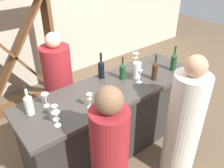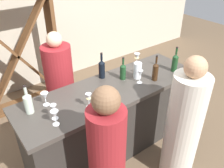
{
  "view_description": "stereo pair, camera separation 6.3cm",
  "coord_description": "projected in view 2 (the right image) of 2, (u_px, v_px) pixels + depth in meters",
  "views": [
    {
      "loc": [
        -1.43,
        -1.81,
        2.42
      ],
      "look_at": [
        0.0,
        0.0,
        0.99
      ],
      "focal_mm": 38.26,
      "sensor_mm": 36.0,
      "label": 1
    },
    {
      "loc": [
        -1.38,
        -1.85,
        2.42
      ],
      "look_at": [
        0.0,
        0.0,
        0.99
      ],
      "focal_mm": 38.26,
      "sensor_mm": 36.0,
      "label": 2
    }
  ],
  "objects": [
    {
      "name": "wine_bottle_center_olive_green",
      "position": [
        123.0,
        71.0,
        2.86
      ],
      "size": [
        0.07,
        0.07,
        0.29
      ],
      "color": "#193D1E",
      "rests_on": "bar_counter"
    },
    {
      "name": "person_server_behind",
      "position": [
        61.0,
        90.0,
        3.19
      ],
      "size": [
        0.43,
        0.43,
        1.48
      ],
      "rotation": [
        0.0,
        0.0,
        -1.75
      ],
      "color": "maroon",
      "rests_on": "ground"
    },
    {
      "name": "person_left_guest",
      "position": [
        183.0,
        126.0,
        2.55
      ],
      "size": [
        0.47,
        0.47,
        1.52
      ],
      "rotation": [
        0.0,
        0.0,
        1.26
      ],
      "color": "beige",
      "rests_on": "ground"
    },
    {
      "name": "wine_bottle_rightmost_olive_green",
      "position": [
        175.0,
        62.0,
        3.03
      ],
      "size": [
        0.07,
        0.07,
        0.33
      ],
      "color": "#193D1E",
      "rests_on": "bar_counter"
    },
    {
      "name": "back_wall",
      "position": [
        34.0,
        8.0,
        4.0
      ],
      "size": [
        8.0,
        0.1,
        2.8
      ],
      "primitive_type": "cube",
      "color": "#B2A893",
      "rests_on": "ground"
    },
    {
      "name": "wine_rack",
      "position": [
        17.0,
        55.0,
        3.6
      ],
      "size": [
        1.27,
        0.28,
        1.79
      ],
      "color": "brown",
      "rests_on": "ground"
    },
    {
      "name": "wine_glass_far_right",
      "position": [
        137.0,
        57.0,
        3.17
      ],
      "size": [
        0.08,
        0.08,
        0.17
      ],
      "color": "white",
      "rests_on": "bar_counter"
    },
    {
      "name": "wine_glass_far_center",
      "position": [
        45.0,
        96.0,
        2.42
      ],
      "size": [
        0.08,
        0.08,
        0.15
      ],
      "color": "white",
      "rests_on": "bar_counter"
    },
    {
      "name": "person_center_guest",
      "position": [
        107.0,
        163.0,
        2.13
      ],
      "size": [
        0.38,
        0.38,
        1.5
      ],
      "rotation": [
        0.0,
        0.0,
        1.4
      ],
      "color": "maroon",
      "rests_on": "ground"
    },
    {
      "name": "wine_bottle_second_right_amber_brown",
      "position": [
        155.0,
        71.0,
        2.83
      ],
      "size": [
        0.07,
        0.07,
        0.32
      ],
      "color": "#331E0F",
      "rests_on": "bar_counter"
    },
    {
      "name": "wine_glass_far_left",
      "position": [
        140.0,
        74.0,
        2.78
      ],
      "size": [
        0.06,
        0.06,
        0.17
      ],
      "color": "white",
      "rests_on": "bar_counter"
    },
    {
      "name": "ground_plane",
      "position": [
        112.0,
        146.0,
        3.24
      ],
      "size": [
        12.0,
        12.0,
        0.0
      ],
      "primitive_type": "plane",
      "color": "brown"
    },
    {
      "name": "water_pitcher",
      "position": [
        138.0,
        71.0,
        2.89
      ],
      "size": [
        0.1,
        0.1,
        0.2
      ],
      "color": "silver",
      "rests_on": "bar_counter"
    },
    {
      "name": "wine_bottle_second_left_near_black",
      "position": [
        102.0,
        68.0,
        2.88
      ],
      "size": [
        0.08,
        0.08,
        0.33
      ],
      "color": "black",
      "rests_on": "bar_counter"
    },
    {
      "name": "bar_counter",
      "position": [
        112.0,
        119.0,
        2.99
      ],
      "size": [
        2.25,
        0.71,
        0.94
      ],
      "color": "#2A2723",
      "rests_on": "ground"
    },
    {
      "name": "wine_glass_near_right",
      "position": [
        54.0,
        109.0,
        2.22
      ],
      "size": [
        0.06,
        0.06,
        0.16
      ],
      "color": "white",
      "rests_on": "bar_counter"
    },
    {
      "name": "wine_glass_near_center",
      "position": [
        89.0,
        98.0,
        2.38
      ],
      "size": [
        0.06,
        0.06,
        0.16
      ],
      "color": "white",
      "rests_on": "bar_counter"
    },
    {
      "name": "wine_bottle_leftmost_clear_pale",
      "position": [
        28.0,
        102.0,
        2.3
      ],
      "size": [
        0.08,
        0.08,
        0.31
      ],
      "color": "#B7C6B2",
      "rests_on": "bar_counter"
    },
    {
      "name": "wine_glass_near_left",
      "position": [
        55.0,
        115.0,
        2.15
      ],
      "size": [
        0.07,
        0.07,
        0.15
      ],
      "color": "white",
      "rests_on": "bar_counter"
    }
  ]
}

